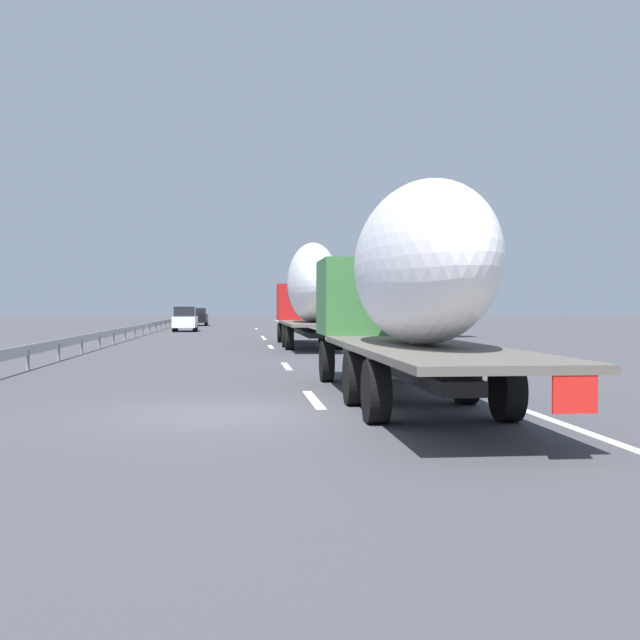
{
  "coord_description": "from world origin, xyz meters",
  "views": [
    {
      "loc": [
        -14.11,
        -0.27,
        1.9
      ],
      "look_at": [
        15.89,
        -3.37,
        1.39
      ],
      "focal_mm": 44.52,
      "sensor_mm": 36.0,
      "label": 1
    }
  ],
  "objects_px": {
    "truck_lead": "(310,290)",
    "car_black_suv": "(198,317)",
    "road_sign": "(335,302)",
    "car_white_van": "(185,319)",
    "truck_trailing": "(407,282)"
  },
  "relations": [
    {
      "from": "truck_lead",
      "to": "car_black_suv",
      "type": "xyz_separation_m",
      "value": [
        43.44,
        7.35,
        -1.75
      ]
    },
    {
      "from": "truck_trailing",
      "to": "road_sign",
      "type": "distance_m",
      "value": 37.13
    },
    {
      "from": "car_black_suv",
      "to": "road_sign",
      "type": "bearing_deg",
      "value": -159.43
    },
    {
      "from": "car_white_van",
      "to": "car_black_suv",
      "type": "bearing_deg",
      "value": -0.13
    },
    {
      "from": "truck_trailing",
      "to": "car_black_suv",
      "type": "height_order",
      "value": "truck_trailing"
    },
    {
      "from": "truck_lead",
      "to": "car_black_suv",
      "type": "height_order",
      "value": "truck_lead"
    },
    {
      "from": "truck_lead",
      "to": "car_black_suv",
      "type": "distance_m",
      "value": 44.09
    },
    {
      "from": "truck_lead",
      "to": "car_white_van",
      "type": "height_order",
      "value": "truck_lead"
    },
    {
      "from": "car_black_suv",
      "to": "car_white_van",
      "type": "bearing_deg",
      "value": 179.87
    },
    {
      "from": "truck_trailing",
      "to": "road_sign",
      "type": "relative_size",
      "value": 4.13
    },
    {
      "from": "truck_lead",
      "to": "road_sign",
      "type": "height_order",
      "value": "truck_lead"
    },
    {
      "from": "car_white_van",
      "to": "car_black_suv",
      "type": "xyz_separation_m",
      "value": [
        18.87,
        -0.04,
        -0.05
      ]
    },
    {
      "from": "truck_lead",
      "to": "car_black_suv",
      "type": "bearing_deg",
      "value": 9.6
    },
    {
      "from": "car_black_suv",
      "to": "road_sign",
      "type": "height_order",
      "value": "road_sign"
    },
    {
      "from": "car_white_van",
      "to": "car_black_suv",
      "type": "distance_m",
      "value": 18.87
    }
  ]
}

